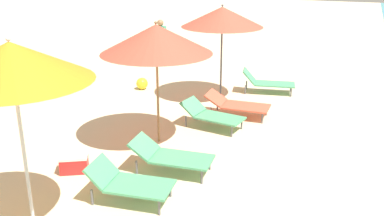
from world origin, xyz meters
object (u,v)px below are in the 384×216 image
Objects in this scene: umbrella_farthest at (222,17)px; umbrella_second at (11,62)px; lounger_third_inland at (171,156)px; lounger_farthest_inland at (237,104)px; lounger_second_shoreside at (129,182)px; umbrella_third at (156,39)px; lounger_third_shoreside at (212,115)px; person_walking_near at (161,38)px; beach_ball at (142,84)px; cooler_box at (74,163)px; lounger_farthest_shoreside at (267,82)px.

umbrella_second is at bearing -95.23° from umbrella_farthest.
lounger_farthest_inland is (0.32, 3.30, -0.01)m from lounger_third_inland.
lounger_second_shoreside is at bearing -99.20° from lounger_farthest_inland.
umbrella_third is at bearing 97.68° from lounger_second_shoreside.
lounger_third_shoreside is at bearing 76.59° from umbrella_second.
person_walking_near reaches higher than beach_ball.
lounger_farthest_inland is 5.69m from person_walking_near.
lounger_farthest_inland is (0.54, 4.47, -0.02)m from lounger_second_shoreside.
umbrella_second is at bearing -94.42° from lounger_third_shoreside.
lounger_farthest_inland is at bearing 61.75° from umbrella_third.
person_walking_near is 8.26m from cooler_box.
lounger_third_shoreside is at bearing 85.52° from lounger_third_inland.
lounger_farthest_shoreside is 6.58m from cooler_box.
lounger_farthest_shoreside is (0.60, 5.52, 0.01)m from lounger_third_inland.
cooler_box is (-2.27, -6.18, -0.16)m from lounger_farthest_shoreside.
lounger_second_shoreside is 0.91× the size of lounger_third_inland.
cooler_box is at bearing 107.09° from umbrella_second.
cooler_box is (1.29, -5.17, -0.01)m from beach_ball.
lounger_second_shoreside is at bearing 20.63° from person_walking_near.
umbrella_farthest is at bearing 86.40° from lounger_second_shoreside.
person_walking_near is at bearing 114.72° from umbrella_third.
lounger_third_inland is at bearing 64.54° from umbrella_second.
umbrella_second is 3.42m from lounger_third_inland.
umbrella_third is 1.53× the size of person_walking_near.
lounger_second_shoreside is 0.55× the size of umbrella_farthest.
umbrella_farthest is 1.64× the size of lounger_farthest_shoreside.
umbrella_third is at bearing 119.63° from lounger_third_inland.
umbrella_farthest reaches higher than umbrella_third.
person_walking_near reaches higher than cooler_box.
umbrella_farthest is at bearing 111.57° from lounger_third_shoreside.
beach_ball reaches higher than cooler_box.
lounger_farthest_inland is at bearing -107.52° from lounger_farthest_shoreside.
umbrella_second is at bearing -75.23° from beach_ball.
umbrella_third is at bearing -120.54° from lounger_farthest_inland.
lounger_second_shoreside is at bearing -75.91° from umbrella_third.
umbrella_farthest is (-0.50, 4.56, 1.94)m from lounger_third_inland.
umbrella_second reaches higher than lounger_third_inland.
lounger_third_shoreside reaches higher than cooler_box.
umbrella_second is 1.80× the size of lounger_farthest_shoreside.
cooler_box is (-1.66, -3.00, -0.15)m from lounger_third_shoreside.
umbrella_second reaches higher than person_walking_near.
cooler_box is at bearing -102.61° from umbrella_farthest.
lounger_farthest_inland is at bearing 79.76° from lounger_third_inland.
umbrella_farthest is 1.54× the size of person_walking_near.
person_walking_near is (-3.63, 7.32, 0.70)m from lounger_third_inland.
lounger_farthest_inland is (-0.28, -2.22, -0.02)m from lounger_farthest_shoreside.
lounger_third_inland is 4.98m from umbrella_farthest.
lounger_farthest_inland is at bearing -20.36° from beach_ball.
umbrella_second is 1.83× the size of lounger_third_inland.
lounger_third_shoreside is 4.33× the size of beach_ball.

